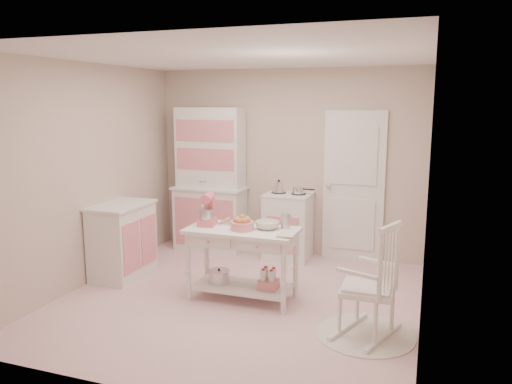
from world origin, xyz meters
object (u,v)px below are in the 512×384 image
stove (288,226)px  rocking_chair (367,279)px  work_table (242,264)px  stand_mixer (207,210)px  bread_basket (242,226)px  hutch (210,180)px  base_cabinet (122,240)px

stove → rocking_chair: rocking_chair is taller
stove → work_table: size_ratio=0.77×
stove → rocking_chair: size_ratio=0.84×
rocking_chair → work_table: bearing=-176.9°
work_table → stand_mixer: (-0.42, 0.02, 0.57)m
rocking_chair → work_table: size_ratio=0.92×
stove → stand_mixer: bearing=-107.9°
stove → bread_basket: (-0.06, -1.62, 0.39)m
bread_basket → hutch: bearing=124.3°
hutch → stand_mixer: 1.75m
rocking_chair → stand_mixer: size_ratio=3.24×
work_table → bread_basket: (0.02, -0.05, 0.45)m
hutch → rocking_chair: (2.51, -2.06, -0.49)m
rocking_chair → bread_basket: bearing=-175.2°
work_table → bread_basket: size_ratio=4.80×
work_table → stand_mixer: stand_mixer is taller
base_cabinet → bread_basket: size_ratio=3.68×
rocking_chair → work_table: rocking_chair is taller
hutch → stove: bearing=-2.4°
work_table → stand_mixer: size_ratio=3.53×
stand_mixer → stove: bearing=62.6°
work_table → hutch: bearing=124.7°
bread_basket → stand_mixer: bearing=171.0°
rocking_chair → stand_mixer: (-1.81, 0.46, 0.42)m
work_table → bread_basket: 0.45m
work_table → base_cabinet: bearing=173.4°
bread_basket → base_cabinet: bearing=171.8°
rocking_chair → work_table: 1.47m
base_cabinet → rocking_chair: rocking_chair is taller
hutch → stand_mixer: hutch is taller
hutch → stove: hutch is taller
base_cabinet → stand_mixer: stand_mixer is taller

